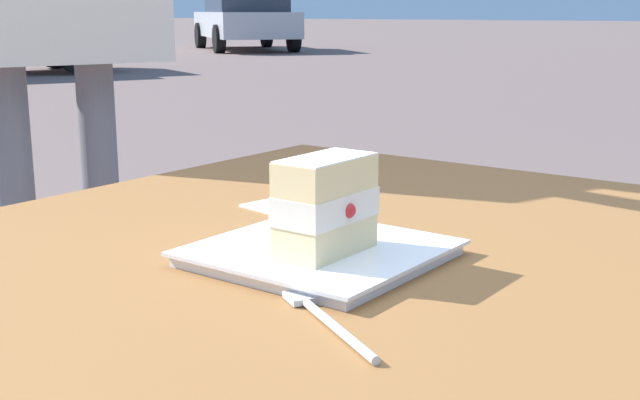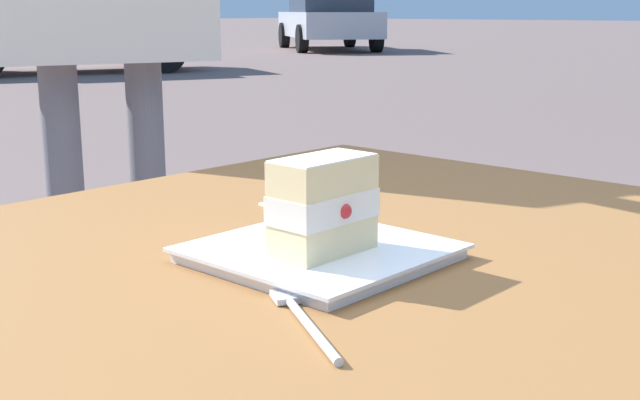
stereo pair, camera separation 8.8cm
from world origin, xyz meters
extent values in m
cylinder|color=brown|center=(0.51, 0.44, 0.33)|extent=(0.07, 0.07, 0.66)
cube|color=brown|center=(0.00, 0.00, 0.68)|extent=(1.14, 0.99, 0.04)
cube|color=white|center=(-0.04, -0.01, 0.70)|extent=(0.23, 0.23, 0.01)
cube|color=white|center=(-0.04, -0.01, 0.71)|extent=(0.24, 0.24, 0.00)
cube|color=beige|center=(-0.06, -0.02, 0.73)|extent=(0.11, 0.06, 0.04)
cube|color=white|center=(-0.06, -0.02, 0.76)|extent=(0.11, 0.06, 0.03)
sphere|color=red|center=(-0.06, 0.00, 0.76)|extent=(0.02, 0.02, 0.02)
sphere|color=red|center=(-0.06, -0.05, 0.76)|extent=(0.01, 0.01, 0.01)
sphere|color=red|center=(-0.06, -0.05, 0.76)|extent=(0.02, 0.02, 0.02)
sphere|color=red|center=(-0.08, 0.00, 0.76)|extent=(0.02, 0.02, 0.02)
cube|color=beige|center=(-0.06, -0.02, 0.79)|extent=(0.11, 0.06, 0.04)
cube|color=white|center=(-0.06, -0.02, 0.81)|extent=(0.11, 0.06, 0.00)
cylinder|color=silver|center=(-0.20, -0.14, 0.70)|extent=(0.08, 0.12, 0.01)
cube|color=silver|center=(-0.16, -0.07, 0.70)|extent=(0.04, 0.04, 0.01)
cube|color=white|center=(0.14, 0.18, 0.70)|extent=(0.13, 0.10, 0.00)
cylinder|color=slate|center=(0.22, 0.97, 0.43)|extent=(0.08, 0.08, 0.85)
cylinder|color=slate|center=(0.39, 0.90, 0.43)|extent=(0.08, 0.08, 0.85)
cube|color=#B7BABF|center=(6.45, 11.33, 0.65)|extent=(4.46, 3.15, 0.65)
cylinder|color=black|center=(7.98, 11.55, 0.32)|extent=(0.68, 0.45, 0.64)
cylinder|color=black|center=(7.36, 10.07, 0.32)|extent=(0.68, 0.45, 0.64)
cube|color=#B7BABF|center=(14.99, 13.51, 0.62)|extent=(4.17, 4.70, 0.60)
cube|color=#2D333D|center=(14.85, 13.33, 1.21)|extent=(2.81, 2.99, 0.57)
cylinder|color=black|center=(15.14, 15.19, 0.32)|extent=(0.56, 0.65, 0.65)
cylinder|color=black|center=(16.56, 14.12, 0.32)|extent=(0.56, 0.65, 0.65)
cylinder|color=black|center=(13.41, 12.89, 0.32)|extent=(0.56, 0.65, 0.65)
cylinder|color=black|center=(14.83, 11.82, 0.32)|extent=(0.56, 0.65, 0.65)
camera|label=1|loc=(-0.73, -0.52, 0.96)|focal=46.53mm
camera|label=2|loc=(-0.68, -0.58, 0.96)|focal=46.53mm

